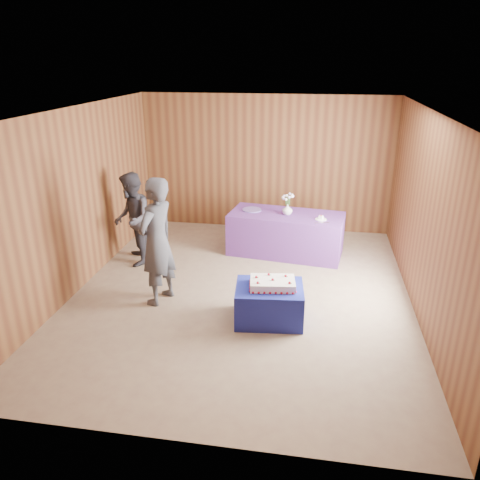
% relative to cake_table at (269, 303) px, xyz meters
% --- Properties ---
extents(ground, '(6.00, 6.00, 0.00)m').
position_rel_cake_table_xyz_m(ground, '(-0.49, 0.69, -0.25)').
color(ground, gray).
rests_on(ground, ground).
extents(room_shell, '(5.04, 6.04, 2.72)m').
position_rel_cake_table_xyz_m(room_shell, '(-0.49, 0.69, 1.55)').
color(room_shell, brown).
rests_on(room_shell, ground).
extents(cake_table, '(0.97, 0.79, 0.50)m').
position_rel_cake_table_xyz_m(cake_table, '(0.00, 0.00, 0.00)').
color(cake_table, navy).
rests_on(cake_table, ground).
extents(serving_table, '(2.10, 1.16, 0.75)m').
position_rel_cake_table_xyz_m(serving_table, '(0.05, 2.37, 0.12)').
color(serving_table, '#5C2E7F').
rests_on(serving_table, ground).
extents(sheet_cake, '(0.67, 0.50, 0.14)m').
position_rel_cake_table_xyz_m(sheet_cake, '(0.04, 0.00, 0.30)').
color(sheet_cake, white).
rests_on(sheet_cake, cake_table).
extents(vase, '(0.24, 0.24, 0.19)m').
position_rel_cake_table_xyz_m(vase, '(0.06, 2.35, 0.59)').
color(vase, silver).
rests_on(vase, serving_table).
extents(flower_spray, '(0.22, 0.21, 0.17)m').
position_rel_cake_table_xyz_m(flower_spray, '(0.06, 2.35, 0.83)').
color(flower_spray, '#276328').
rests_on(flower_spray, vase).
extents(platter, '(0.37, 0.37, 0.02)m').
position_rel_cake_table_xyz_m(platter, '(-0.59, 2.48, 0.51)').
color(platter, '#6650A1').
rests_on(platter, serving_table).
extents(plate, '(0.21, 0.21, 0.01)m').
position_rel_cake_table_xyz_m(plate, '(0.65, 2.16, 0.51)').
color(plate, white).
rests_on(plate, serving_table).
extents(cake_slice, '(0.09, 0.08, 0.08)m').
position_rel_cake_table_xyz_m(cake_slice, '(0.65, 2.16, 0.54)').
color(cake_slice, white).
rests_on(cake_slice, plate).
extents(knife, '(0.26, 0.09, 0.00)m').
position_rel_cake_table_xyz_m(knife, '(0.67, 1.99, 0.50)').
color(knife, silver).
rests_on(knife, serving_table).
extents(guest_left, '(0.64, 0.79, 1.86)m').
position_rel_cake_table_xyz_m(guest_left, '(-1.64, 0.28, 0.68)').
color(guest_left, '#3B3C46').
rests_on(guest_left, ground).
extents(guest_right, '(0.84, 0.94, 1.59)m').
position_rel_cake_table_xyz_m(guest_right, '(-2.49, 1.52, 0.55)').
color(guest_right, '#2F2E37').
rests_on(guest_right, ground).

